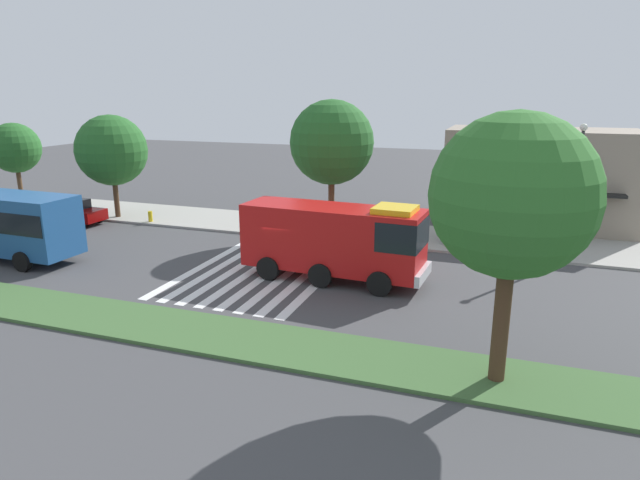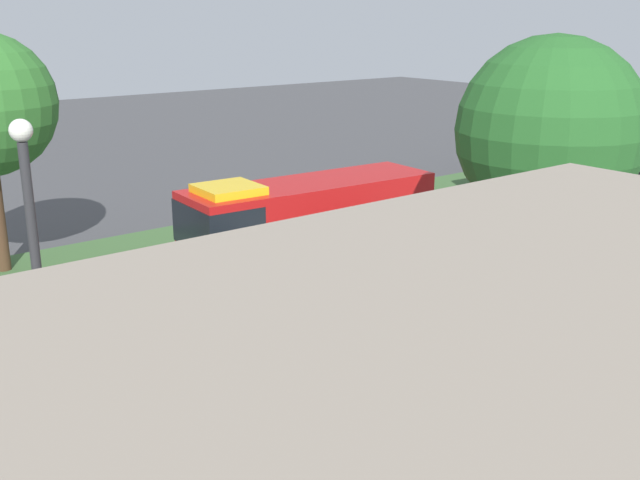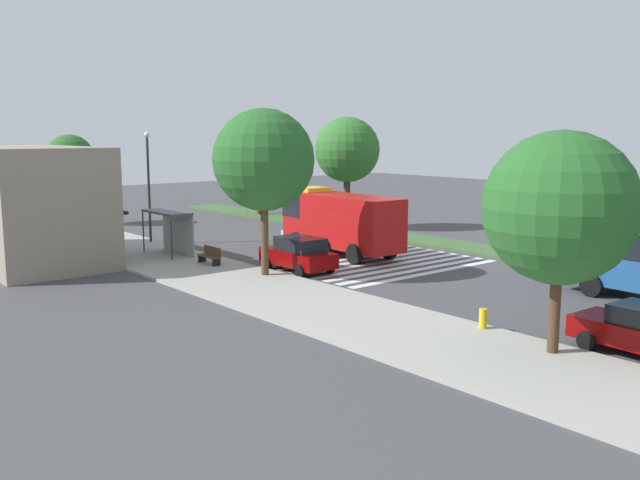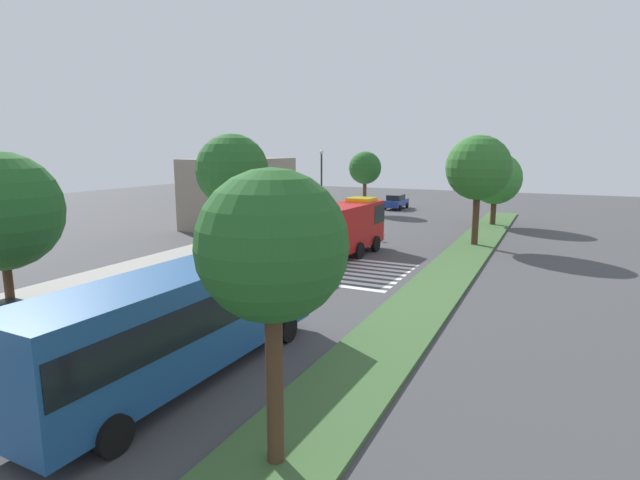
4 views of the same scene
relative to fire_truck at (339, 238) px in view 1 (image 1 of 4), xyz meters
The scene contains 16 objects.
ground_plane 2.92m from the fire_truck, behind, with size 120.00×120.00×0.00m, color #424244.
sidewalk 9.24m from the fire_truck, 103.46° to the left, with size 60.00×5.50×0.14m, color #9E9B93.
median_strip 7.84m from the fire_truck, 106.07° to the right, with size 60.00×3.00×0.14m, color #3D6033.
crosswalk 4.41m from the fire_truck, behind, with size 6.75×10.65×0.01m.
fire_truck is the anchor object (origin of this frame).
parked_car_west 20.78m from the fire_truck, 166.51° to the left, with size 4.70×2.19×1.61m.
parked_car_mid 5.56m from the fire_truck, 117.38° to the left, with size 4.34×2.14×1.75m.
bus_stop_shelter 9.37m from the fire_truck, 54.53° to the left, with size 3.50×1.40×2.46m.
bench_near_shelter 7.88m from the fire_truck, 79.30° to the left, with size 1.60×0.50×0.90m.
street_lamp 12.43m from the fire_truck, 32.80° to the left, with size 0.36×0.36×6.86m.
storefront_building 16.91m from the fire_truck, 58.43° to the left, with size 11.40×6.50×6.21m.
sidewalk_tree_far_west 27.69m from the fire_truck, 165.22° to the left, with size 3.56×3.56×6.19m.
sidewalk_tree_west 19.65m from the fire_truck, 158.82° to the left, with size 4.69×4.69×6.88m.
sidewalk_tree_center 8.36m from the fire_truck, 110.92° to the left, with size 4.84×4.84×7.94m.
median_tree_west 10.97m from the fire_truck, 45.01° to the right, with size 4.65×4.65×7.93m.
fire_hydrant 16.55m from the fire_truck, 156.64° to the left, with size 0.28×0.28×0.70m, color gold.
Camera 1 is at (9.33, -23.22, 8.55)m, focal length 30.80 mm.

